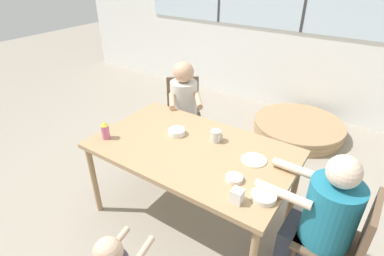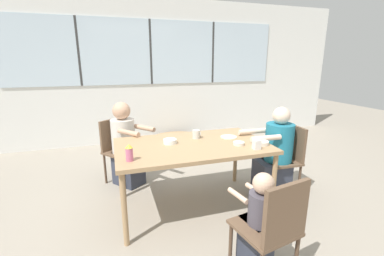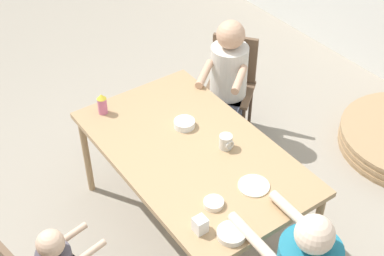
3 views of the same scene
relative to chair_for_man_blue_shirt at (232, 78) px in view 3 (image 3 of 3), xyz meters
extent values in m
plane|color=gray|center=(0.77, -0.95, -0.52)|extent=(16.00, 16.00, 0.00)
cube|color=tan|center=(0.77, -0.95, 0.22)|extent=(1.62, 0.98, 0.04)
cylinder|color=tan|center=(0.01, -1.39, -0.16)|extent=(0.05, 0.05, 0.71)
cylinder|color=tan|center=(0.01, -0.51, -0.16)|extent=(0.05, 0.05, 0.71)
cylinder|color=tan|center=(1.53, -0.51, -0.16)|extent=(0.05, 0.05, 0.71)
cube|color=brown|center=(0.06, -0.07, -0.08)|extent=(0.56, 0.56, 0.03)
cube|color=brown|center=(-0.06, 0.07, 0.14)|extent=(0.32, 0.27, 0.42)
cylinder|color=#4C3828|center=(0.30, -0.10, -0.31)|extent=(0.03, 0.03, 0.42)
cylinder|color=#4C3828|center=(0.03, -0.31, -0.31)|extent=(0.03, 0.03, 0.42)
cylinder|color=#4C3828|center=(0.08, 0.17, -0.31)|extent=(0.03, 0.03, 0.42)
cylinder|color=#4C3828|center=(-0.18, -0.05, -0.31)|extent=(0.03, 0.03, 0.42)
sphere|color=beige|center=(1.86, -0.98, 0.49)|extent=(0.20, 0.20, 0.20)
cylinder|color=beige|center=(1.57, -1.12, 0.28)|extent=(0.37, 0.07, 0.06)
cylinder|color=beige|center=(1.58, -0.82, 0.28)|extent=(0.37, 0.07, 0.06)
cube|color=#333847|center=(0.12, -0.15, -0.29)|extent=(0.44, 0.46, 0.45)
cylinder|color=beige|center=(0.08, -0.10, 0.15)|extent=(0.31, 0.31, 0.44)
sphere|color=tan|center=(0.08, -0.10, 0.49)|extent=(0.23, 0.23, 0.23)
cylinder|color=tan|center=(0.35, -0.22, 0.27)|extent=(0.26, 0.30, 0.06)
cylinder|color=tan|center=(0.14, -0.39, 0.27)|extent=(0.26, 0.30, 0.06)
sphere|color=#DBB293|center=(0.97, -2.02, 0.26)|extent=(0.16, 0.16, 0.16)
cylinder|color=#DBB293|center=(0.85, -1.87, 0.10)|extent=(0.08, 0.22, 0.04)
cylinder|color=#DBB293|center=(1.03, -1.84, 0.10)|extent=(0.08, 0.22, 0.04)
cylinder|color=beige|center=(0.88, -0.76, 0.29)|extent=(0.09, 0.09, 0.10)
torus|color=beige|center=(0.92, -0.76, 0.29)|extent=(0.01, 0.07, 0.07)
cylinder|color=#CC668C|center=(0.09, -1.24, 0.30)|extent=(0.07, 0.07, 0.12)
cone|color=gold|center=(0.09, -1.24, 0.38)|extent=(0.07, 0.07, 0.04)
cube|color=silver|center=(1.35, -1.30, 0.28)|extent=(0.07, 0.07, 0.10)
cylinder|color=silver|center=(1.24, -1.13, 0.25)|extent=(0.12, 0.12, 0.03)
cylinder|color=silver|center=(1.48, -1.19, 0.26)|extent=(0.16, 0.16, 0.04)
cylinder|color=white|center=(0.55, -0.86, 0.26)|extent=(0.14, 0.14, 0.05)
cylinder|color=beige|center=(1.26, -0.84, 0.24)|extent=(0.19, 0.19, 0.01)
camera|label=1|loc=(1.90, -2.62, 1.59)|focal=28.00mm
camera|label=2|loc=(-0.03, -3.47, 1.11)|focal=24.00mm
camera|label=3|loc=(2.89, -2.44, 2.56)|focal=50.00mm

